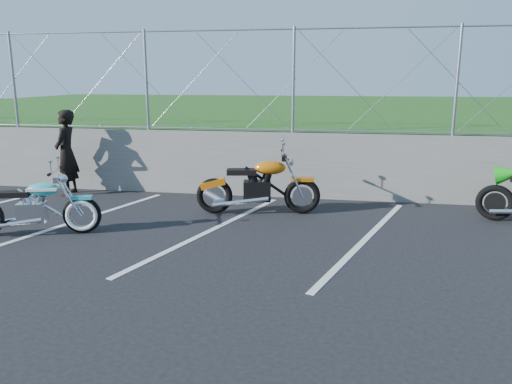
# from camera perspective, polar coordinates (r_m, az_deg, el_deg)

# --- Properties ---
(ground) EXTENTS (90.00, 90.00, 0.00)m
(ground) POSITION_cam_1_polar(r_m,az_deg,el_deg) (7.04, -7.22, -6.73)
(ground) COLOR black
(ground) RESTS_ON ground
(retaining_wall) EXTENTS (30.00, 0.22, 1.30)m
(retaining_wall) POSITION_cam_1_polar(r_m,az_deg,el_deg) (10.17, -1.48, 3.28)
(retaining_wall) COLOR #61615D
(retaining_wall) RESTS_ON ground
(grass_field) EXTENTS (30.00, 20.00, 1.30)m
(grass_field) POSITION_cam_1_polar(r_m,az_deg,el_deg) (20.00, 4.35, 8.04)
(grass_field) COLOR #1B4813
(grass_field) RESTS_ON ground
(chain_link_fence) EXTENTS (28.00, 0.03, 2.00)m
(chain_link_fence) POSITION_cam_1_polar(r_m,az_deg,el_deg) (10.03, -1.53, 12.62)
(chain_link_fence) COLOR gray
(chain_link_fence) RESTS_ON retaining_wall
(parking_lines) EXTENTS (18.29, 4.31, 0.01)m
(parking_lines) POSITION_cam_1_polar(r_m,az_deg,el_deg) (7.73, 3.56, -4.81)
(parking_lines) COLOR silver
(parking_lines) RESTS_ON ground
(cruiser_turquoise) EXTENTS (1.97, 0.75, 1.00)m
(cruiser_turquoise) POSITION_cam_1_polar(r_m,az_deg,el_deg) (8.31, -23.97, -1.81)
(cruiser_turquoise) COLOR black
(cruiser_turquoise) RESTS_ON ground
(naked_orange) EXTENTS (2.18, 0.74, 1.09)m
(naked_orange) POSITION_cam_1_polar(r_m,az_deg,el_deg) (8.76, 0.46, 0.48)
(naked_orange) COLOR black
(naked_orange) RESTS_ON ground
(person_standing) EXTENTS (0.50, 0.69, 1.73)m
(person_standing) POSITION_cam_1_polar(r_m,az_deg,el_deg) (10.86, -20.86, 4.21)
(person_standing) COLOR black
(person_standing) RESTS_ON ground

